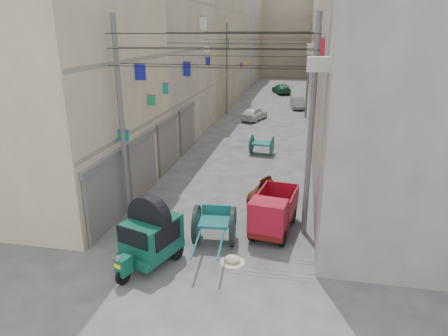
% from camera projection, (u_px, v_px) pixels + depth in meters
% --- Properties ---
extents(ground, '(140.00, 140.00, 0.00)m').
position_uv_depth(ground, '(164.00, 325.00, 10.57)').
color(ground, '#404042').
rests_on(ground, ground).
extents(building_row_left, '(8.00, 62.00, 14.00)m').
position_uv_depth(building_row_left, '(197.00, 40.00, 41.58)').
color(building_row_left, beige).
rests_on(building_row_left, ground).
extents(building_row_right, '(8.00, 62.00, 14.00)m').
position_uv_depth(building_row_right, '(356.00, 41.00, 38.66)').
color(building_row_right, '#9D9893').
rests_on(building_row_right, ground).
extents(end_cap_building, '(22.00, 10.00, 13.00)m').
position_uv_depth(end_cap_building, '(288.00, 36.00, 69.67)').
color(end_cap_building, tan).
rests_on(end_cap_building, ground).
extents(shutters_left, '(0.18, 14.40, 2.88)m').
position_uv_depth(shutters_left, '(157.00, 152.00, 20.42)').
color(shutters_left, '#515156').
rests_on(shutters_left, ground).
extents(signboards, '(8.22, 40.52, 5.67)m').
position_uv_depth(signboards, '(259.00, 87.00, 29.54)').
color(signboards, white).
rests_on(signboards, ground).
extents(ac_units, '(0.70, 6.55, 3.35)m').
position_uv_depth(ac_units, '(318.00, 29.00, 14.59)').
color(ac_units, '#B7B4A4').
rests_on(ac_units, ground).
extents(utility_poles, '(7.40, 22.20, 8.00)m').
position_uv_depth(utility_poles, '(251.00, 88.00, 25.04)').
color(utility_poles, '#5C5C5F').
rests_on(utility_poles, ground).
extents(overhead_cables, '(7.40, 22.52, 1.12)m').
position_uv_depth(overhead_cables, '(246.00, 43.00, 21.72)').
color(overhead_cables, black).
rests_on(overhead_cables, ground).
extents(auto_rickshaw, '(2.04, 2.73, 1.85)m').
position_uv_depth(auto_rickshaw, '(150.00, 234.00, 13.05)').
color(auto_rickshaw, black).
rests_on(auto_rickshaw, ground).
extents(tonga_cart, '(1.59, 3.25, 1.43)m').
position_uv_depth(tonga_cart, '(215.00, 225.00, 14.42)').
color(tonga_cart, black).
rests_on(tonga_cart, ground).
extents(mini_truck, '(1.76, 3.15, 1.68)m').
position_uv_depth(mini_truck, '(272.00, 216.00, 14.98)').
color(mini_truck, black).
rests_on(mini_truck, ground).
extents(second_cart, '(1.52, 1.38, 1.22)m').
position_uv_depth(second_cart, '(262.00, 144.00, 24.96)').
color(second_cart, '#145956').
rests_on(second_cart, ground).
extents(feed_sack, '(0.52, 0.41, 0.26)m').
position_uv_depth(feed_sack, '(232.00, 259.00, 13.40)').
color(feed_sack, beige).
rests_on(feed_sack, ground).
extents(horse, '(1.17, 2.02, 1.61)m').
position_uv_depth(horse, '(260.00, 199.00, 16.48)').
color(horse, brown).
rests_on(horse, ground).
extents(distant_car_white, '(2.34, 3.61, 1.14)m').
position_uv_depth(distant_car_white, '(254.00, 114.00, 34.61)').
color(distant_car_white, silver).
rests_on(distant_car_white, ground).
extents(distant_car_grey, '(1.64, 3.55, 1.13)m').
position_uv_depth(distant_car_grey, '(298.00, 103.00, 39.84)').
color(distant_car_grey, slate).
rests_on(distant_car_grey, ground).
extents(distant_car_green, '(2.83, 4.34, 1.17)m').
position_uv_depth(distant_car_green, '(281.00, 89.00, 49.29)').
color(distant_car_green, '#205D3F').
rests_on(distant_car_green, ground).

